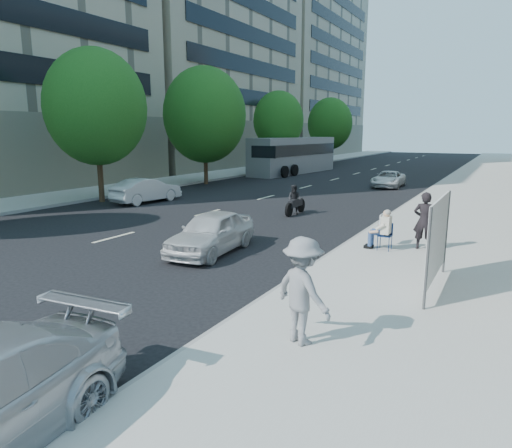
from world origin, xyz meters
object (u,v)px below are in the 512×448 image
Objects in this scene: white_sedan_mid at (146,190)px; motorcycle at (295,201)px; white_sedan_far at (388,179)px; bus at (294,156)px; protest_banner at (437,238)px; jogger at (303,291)px; pedestrian_woman at (424,221)px; white_sedan_near at (211,232)px; seated_protester at (382,227)px.

motorcycle is (8.76, 0.53, -0.03)m from white_sedan_mid.
white_sedan_far is 12.65m from bus.
protest_banner is 0.76× the size of white_sedan_far.
jogger is 8.01m from pedestrian_woman.
pedestrian_woman is 0.91× the size of motorcycle.
pedestrian_woman reaches higher than motorcycle.
white_sedan_near is at bearing -65.01° from bus.
pedestrian_woman is 0.60× the size of protest_banner.
seated_protester is 0.32× the size of white_sedan_far.
white_sedan_mid is at bearing -177.31° from motorcycle.
motorcycle is (-5.80, 12.40, -0.48)m from jogger.
protest_banner is at bearing -53.94° from bus.
jogger is 18.78m from white_sedan_mid.
white_sedan_mid is (-15.28, 3.89, -0.41)m from pedestrian_woman.
motorcycle is 0.17× the size of bus.
seated_protester is 3.79m from protest_banner.
jogger is at bearing -111.27° from protest_banner.
seated_protester is 5.48m from white_sedan_near.
bus is at bearing 103.90° from white_sedan_near.
white_sedan_mid is 1.01× the size of white_sedan_far.
white_sedan_near reaches higher than white_sedan_far.
pedestrian_woman reaches higher than white_sedan_far.
pedestrian_woman is at bearing 172.69° from white_sedan_mid.
white_sedan_far is at bearing -27.84° from bus.
jogger reaches higher than pedestrian_woman.
pedestrian_woman is 0.46× the size of white_sedan_mid.
white_sedan_far is at bearing -55.39° from jogger.
jogger is 0.48× the size of white_sedan_far.
white_sedan_far is at bearing -77.43° from pedestrian_woman.
white_sedan_near is at bearing -94.44° from white_sedan_far.
protest_banner is (1.63, 4.18, 0.29)m from jogger.
pedestrian_woman is 0.46× the size of white_sedan_far.
bus reaches higher than pedestrian_woman.
motorcycle is at bearing -97.84° from white_sedan_far.
pedestrian_woman is at bearing -70.66° from jogger.
white_sedan_mid reaches higher than white_sedan_far.
seated_protester is 0.43× the size of protest_banner.
bus reaches higher than protest_banner.
seated_protester is 18.71m from white_sedan_far.
protest_banner reaches higher than white_sedan_mid.
protest_banner is at bearing -76.31° from white_sedan_far.
seated_protester is at bearing -54.29° from bus.
white_sedan_far is at bearing 83.77° from motorcycle.
seated_protester is at bearing 169.08° from white_sedan_mid.
seated_protester is 7.33m from jogger.
protest_banner reaches higher than motorcycle.
pedestrian_woman is 0.15× the size of bus.
jogger is at bearing -86.62° from seated_protester.
seated_protester is at bearing -62.08° from jogger.
white_sedan_near is (-6.01, -3.21, -0.41)m from pedestrian_woman.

